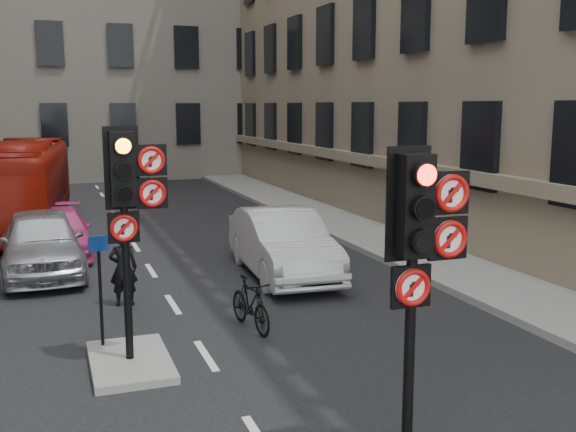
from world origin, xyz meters
TOP-DOWN VIEW (x-y plane):
  - pavement_right at (7.20, 12.00)m, footprint 3.00×50.00m
  - centre_island at (-1.20, 5.00)m, footprint 1.20×2.00m
  - building_far at (0.00, 38.00)m, footprint 30.00×14.00m
  - signal_near at (1.49, 0.99)m, footprint 0.91×0.40m
  - signal_far at (-1.11, 4.99)m, footprint 0.91×0.40m
  - car_silver at (-2.48, 11.54)m, footprint 2.00×4.63m
  - car_white at (2.88, 9.48)m, footprint 1.92×4.83m
  - car_pink at (-2.08, 13.70)m, footprint 1.72×4.17m
  - bus_red at (-3.08, 18.28)m, footprint 3.26×10.43m
  - motorcycle at (1.05, 6.00)m, footprint 0.66×1.63m
  - motorcyclist at (-0.92, 8.30)m, footprint 0.59×0.42m
  - info_sign at (-1.55, 5.73)m, footprint 0.31×0.13m

SIDE VIEW (x-z plane):
  - centre_island at x=-1.20m, z-range 0.00..0.12m
  - pavement_right at x=7.20m, z-range 0.00..0.16m
  - motorcycle at x=1.05m, z-range 0.00..0.95m
  - car_pink at x=-2.08m, z-range 0.00..1.21m
  - motorcyclist at x=-0.92m, z-range 0.00..1.53m
  - car_silver at x=-2.48m, z-range 0.00..1.55m
  - car_white at x=2.88m, z-range 0.00..1.56m
  - info_sign at x=-1.55m, z-range 0.39..2.21m
  - bus_red at x=-3.08m, z-range 0.00..2.86m
  - signal_near at x=1.49m, z-range 0.79..4.37m
  - signal_far at x=-1.11m, z-range 0.91..4.49m
  - building_far at x=0.00m, z-range 0.00..20.00m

